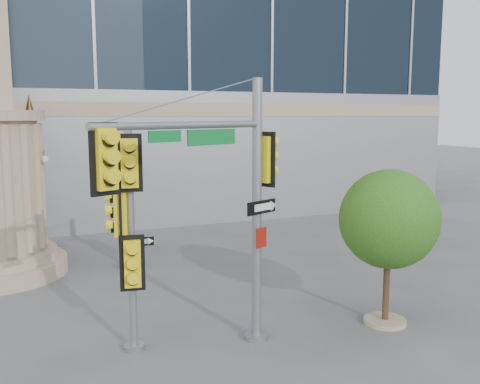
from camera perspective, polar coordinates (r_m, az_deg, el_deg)
name	(u,v)px	position (r m, az deg, el deg)	size (l,w,h in m)	color
ground	(305,364)	(11.35, 6.99, -17.76)	(120.00, 120.00, 0.00)	#545456
main_signal_pole	(223,186)	(10.70, -1.86, 0.64)	(4.18, 2.12, 5.73)	slate
secondary_signal_pole	(128,225)	(11.15, -11.82, -3.43)	(0.81, 0.67, 4.67)	slate
street_tree	(390,223)	(13.03, 15.70, -3.22)	(2.39, 2.33, 3.72)	tan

